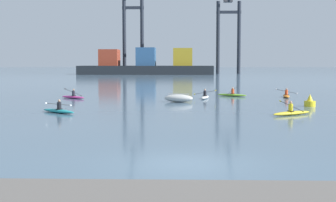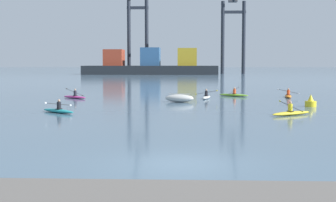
# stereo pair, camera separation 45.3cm
# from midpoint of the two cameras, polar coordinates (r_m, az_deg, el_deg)

# --- Properties ---
(ground_plane) EXTENTS (800.00, 800.00, 0.00)m
(ground_plane) POSITION_cam_midpoint_polar(r_m,az_deg,el_deg) (16.38, 1.47, -7.67)
(ground_plane) COLOR slate
(container_barge) EXTENTS (41.36, 10.77, 8.26)m
(container_barge) POSITION_cam_midpoint_polar(r_m,az_deg,el_deg) (146.24, -2.73, 4.34)
(container_barge) COLOR #1E2328
(container_barge) RESTS_ON ground
(gantry_crane_west) EXTENTS (7.03, 20.12, 36.33)m
(gantry_crane_west) POSITION_cam_midpoint_polar(r_m,az_deg,el_deg) (154.84, -4.37, 9.82)
(gantry_crane_west) COLOR #232833
(gantry_crane_west) RESTS_ON ground
(gantry_crane_west_mid) EXTENTS (8.04, 18.72, 31.54)m
(gantry_crane_west_mid) POSITION_cam_midpoint_polar(r_m,az_deg,el_deg) (155.91, 7.30, 9.27)
(gantry_crane_west_mid) COLOR #232833
(gantry_crane_west_mid) RESTS_ON ground
(capsized_dinghy) EXTENTS (2.78, 1.65, 0.76)m
(capsized_dinghy) POSITION_cam_midpoint_polar(r_m,az_deg,el_deg) (42.10, 0.98, 0.34)
(capsized_dinghy) COLOR beige
(capsized_dinghy) RESTS_ON ground
(channel_buoy) EXTENTS (0.90, 0.90, 1.00)m
(channel_buoy) POSITION_cam_midpoint_polar(r_m,az_deg,el_deg) (39.49, 16.51, -0.12)
(channel_buoy) COLOR yellow
(channel_buoy) RESTS_ON ground
(kayak_yellow) EXTENTS (3.15, 2.40, 0.96)m
(kayak_yellow) POSITION_cam_midpoint_polar(r_m,az_deg,el_deg) (32.64, 14.37, -1.36)
(kayak_yellow) COLOR yellow
(kayak_yellow) RESTS_ON ground
(kayak_teal) EXTENTS (3.02, 2.60, 0.95)m
(kayak_teal) POSITION_cam_midpoint_polar(r_m,az_deg,el_deg) (33.91, -13.51, -1.12)
(kayak_teal) COLOR teal
(kayak_teal) RESTS_ON ground
(kayak_white) EXTENTS (2.23, 3.45, 0.95)m
(kayak_white) POSITION_cam_midpoint_polar(r_m,az_deg,el_deg) (46.53, 4.23, 0.52)
(kayak_white) COLOR silver
(kayak_white) RESTS_ON ground
(kayak_lime) EXTENTS (3.17, 2.37, 1.00)m
(kayak_lime) POSITION_cam_midpoint_polar(r_m,az_deg,el_deg) (50.03, 7.50, 0.78)
(kayak_lime) COLOR #7ABC2D
(kayak_lime) RESTS_ON ground
(kayak_magenta) EXTENTS (3.01, 2.61, 1.08)m
(kayak_magenta) POSITION_cam_midpoint_polar(r_m,az_deg,el_deg) (47.43, -11.71, 0.51)
(kayak_magenta) COLOR #C13384
(kayak_magenta) RESTS_ON ground
(kayak_orange) EXTENTS (2.24, 3.45, 0.95)m
(kayak_orange) POSITION_cam_midpoint_polar(r_m,az_deg,el_deg) (49.54, 13.90, 0.64)
(kayak_orange) COLOR orange
(kayak_orange) RESTS_ON ground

